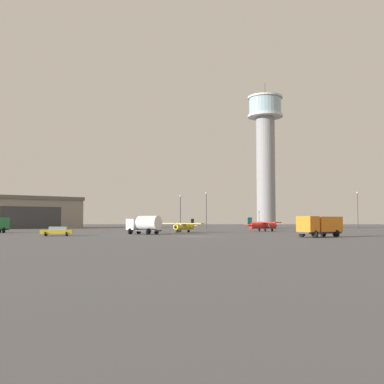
{
  "coord_description": "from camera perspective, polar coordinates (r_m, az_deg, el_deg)",
  "views": [
    {
      "loc": [
        -0.22,
        -64.93,
        2.3
      ],
      "look_at": [
        -0.87,
        26.45,
        8.0
      ],
      "focal_mm": 42.47,
      "sensor_mm": 36.0,
      "label": 1
    }
  ],
  "objects": [
    {
      "name": "light_post_north",
      "position": [
        108.07,
        -1.47,
        -2.15
      ],
      "size": [
        0.44,
        0.44,
        8.32
      ],
      "color": "#38383D",
      "rests_on": "ground_plane"
    },
    {
      "name": "car_silver",
      "position": [
        105.02,
        15.25,
        -4.29
      ],
      "size": [
        2.57,
        4.61,
        1.37
      ],
      "rotation": [
        0.0,
        0.0,
        1.67
      ],
      "color": "#B7BABF",
      "rests_on": "ground_plane"
    },
    {
      "name": "airplane_red",
      "position": [
        94.43,
        8.85,
        -4.11
      ],
      "size": [
        7.41,
        9.28,
        2.87
      ],
      "rotation": [
        0.0,
        0.0,
        0.47
      ],
      "color": "red",
      "rests_on": "ground_plane"
    },
    {
      "name": "truck_fuel_tanker_white",
      "position": [
        74.8,
        -5.96,
        -4.03
      ],
      "size": [
        6.02,
        4.84,
        3.04
      ],
      "rotation": [
        0.0,
        0.0,
        2.63
      ],
      "color": "#38383D",
      "rests_on": "ground_plane"
    },
    {
      "name": "airplane_yellow",
      "position": [
        85.6,
        -1.0,
        -4.3
      ],
      "size": [
        8.05,
        6.64,
        2.59
      ],
      "rotation": [
        0.0,
        0.0,
        4.14
      ],
      "color": "gold",
      "rests_on": "ground_plane"
    },
    {
      "name": "truck_box_orange",
      "position": [
        64.27,
        15.75,
        -4.03
      ],
      "size": [
        6.67,
        5.49,
        2.84
      ],
      "rotation": [
        0.0,
        0.0,
        3.7
      ],
      "color": "#38383D",
      "rests_on": "ground_plane"
    },
    {
      "name": "light_post_east",
      "position": [
        119.38,
        1.81,
        -1.94
      ],
      "size": [
        0.44,
        0.44,
        9.67
      ],
      "color": "#38383D",
      "rests_on": "ground_plane"
    },
    {
      "name": "hangar",
      "position": [
        142.47,
        -20.93,
        -2.44
      ],
      "size": [
        38.99,
        37.86,
        9.03
      ],
      "rotation": [
        0.0,
        0.0,
        -0.92
      ],
      "color": "gray",
      "rests_on": "ground_plane"
    },
    {
      "name": "control_tower",
      "position": [
        131.13,
        9.22,
        5.43
      ],
      "size": [
        9.91,
        9.91,
        41.55
      ],
      "color": "gray",
      "rests_on": "ground_plane"
    },
    {
      "name": "ground_plane",
      "position": [
        64.97,
        0.6,
        -5.6
      ],
      "size": [
        400.0,
        400.0,
        0.0
      ],
      "primitive_type": "plane",
      "color": "#545456"
    },
    {
      "name": "car_yellow",
      "position": [
        69.72,
        -16.6,
        -4.7
      ],
      "size": [
        4.73,
        2.91,
        1.37
      ],
      "rotation": [
        0.0,
        0.0,
        3.33
      ],
      "color": "gold",
      "rests_on": "ground_plane"
    },
    {
      "name": "light_post_west",
      "position": [
        126.51,
        20.08,
        -1.8
      ],
      "size": [
        0.44,
        0.44,
        9.73
      ],
      "color": "#38383D",
      "rests_on": "ground_plane"
    }
  ]
}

